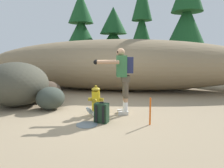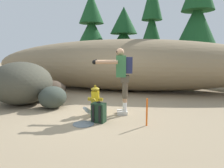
{
  "view_description": "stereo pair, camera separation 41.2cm",
  "coord_description": "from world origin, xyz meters",
  "px_view_note": "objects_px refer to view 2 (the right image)",
  "views": [
    {
      "loc": [
        1.28,
        -5.25,
        1.52
      ],
      "look_at": [
        0.39,
        0.18,
        0.75
      ],
      "focal_mm": 33.85,
      "sensor_mm": 36.0,
      "label": 1
    },
    {
      "loc": [
        1.68,
        -5.16,
        1.52
      ],
      "look_at": [
        0.39,
        0.18,
        0.75
      ],
      "focal_mm": 33.85,
      "sensor_mm": 36.0,
      "label": 2
    }
  ],
  "objects_px": {
    "fire_hydrant": "(95,101)",
    "utility_worker": "(121,73)",
    "boulder_small": "(51,90)",
    "survey_stake": "(147,112)",
    "boulder_large": "(21,83)",
    "boulder_mid": "(53,97)",
    "spare_backpack": "(99,113)"
  },
  "relations": [
    {
      "from": "utility_worker",
      "to": "spare_backpack",
      "type": "relative_size",
      "value": 3.57
    },
    {
      "from": "spare_backpack",
      "to": "boulder_large",
      "type": "height_order",
      "value": "boulder_large"
    },
    {
      "from": "fire_hydrant",
      "to": "survey_stake",
      "type": "relative_size",
      "value": 1.25
    },
    {
      "from": "utility_worker",
      "to": "fire_hydrant",
      "type": "bearing_deg",
      "value": 0.41
    },
    {
      "from": "boulder_large",
      "to": "boulder_mid",
      "type": "height_order",
      "value": "boulder_large"
    },
    {
      "from": "fire_hydrant",
      "to": "utility_worker",
      "type": "distance_m",
      "value": 0.99
    },
    {
      "from": "survey_stake",
      "to": "spare_backpack",
      "type": "bearing_deg",
      "value": 179.79
    },
    {
      "from": "spare_backpack",
      "to": "boulder_small",
      "type": "xyz_separation_m",
      "value": [
        -2.31,
        1.98,
        0.11
      ]
    },
    {
      "from": "boulder_mid",
      "to": "boulder_small",
      "type": "xyz_separation_m",
      "value": [
        -0.67,
        1.09,
        0.01
      ]
    },
    {
      "from": "fire_hydrant",
      "to": "boulder_small",
      "type": "xyz_separation_m",
      "value": [
        -2.03,
        1.37,
        -0.02
      ]
    },
    {
      "from": "fire_hydrant",
      "to": "boulder_small",
      "type": "distance_m",
      "value": 2.45
    },
    {
      "from": "boulder_mid",
      "to": "survey_stake",
      "type": "height_order",
      "value": "boulder_mid"
    },
    {
      "from": "fire_hydrant",
      "to": "boulder_large",
      "type": "xyz_separation_m",
      "value": [
        -2.53,
        0.51,
        0.31
      ]
    },
    {
      "from": "fire_hydrant",
      "to": "boulder_mid",
      "type": "bearing_deg",
      "value": 168.43
    },
    {
      "from": "boulder_small",
      "to": "boulder_mid",
      "type": "bearing_deg",
      "value": -58.53
    },
    {
      "from": "spare_backpack",
      "to": "boulder_mid",
      "type": "relative_size",
      "value": 0.57
    },
    {
      "from": "fire_hydrant",
      "to": "utility_worker",
      "type": "relative_size",
      "value": 0.45
    },
    {
      "from": "boulder_large",
      "to": "boulder_small",
      "type": "distance_m",
      "value": 1.05
    },
    {
      "from": "spare_backpack",
      "to": "boulder_mid",
      "type": "xyz_separation_m",
      "value": [
        -1.64,
        0.88,
        0.1
      ]
    },
    {
      "from": "fire_hydrant",
      "to": "boulder_mid",
      "type": "xyz_separation_m",
      "value": [
        -1.36,
        0.28,
        -0.03
      ]
    },
    {
      "from": "fire_hydrant",
      "to": "boulder_large",
      "type": "distance_m",
      "value": 2.6
    },
    {
      "from": "fire_hydrant",
      "to": "boulder_mid",
      "type": "height_order",
      "value": "fire_hydrant"
    },
    {
      "from": "fire_hydrant",
      "to": "boulder_small",
      "type": "relative_size",
      "value": 0.77
    },
    {
      "from": "boulder_large",
      "to": "fire_hydrant",
      "type": "bearing_deg",
      "value": -11.47
    },
    {
      "from": "boulder_mid",
      "to": "boulder_large",
      "type": "bearing_deg",
      "value": 168.65
    },
    {
      "from": "spare_backpack",
      "to": "survey_stake",
      "type": "distance_m",
      "value": 1.08
    },
    {
      "from": "fire_hydrant",
      "to": "boulder_large",
      "type": "bearing_deg",
      "value": 168.53
    },
    {
      "from": "utility_worker",
      "to": "boulder_mid",
      "type": "xyz_separation_m",
      "value": [
        -2.01,
        0.13,
        -0.75
      ]
    },
    {
      "from": "boulder_large",
      "to": "survey_stake",
      "type": "height_order",
      "value": "boulder_large"
    },
    {
      "from": "spare_backpack",
      "to": "boulder_mid",
      "type": "height_order",
      "value": "boulder_mid"
    },
    {
      "from": "utility_worker",
      "to": "boulder_large",
      "type": "height_order",
      "value": "utility_worker"
    },
    {
      "from": "boulder_small",
      "to": "survey_stake",
      "type": "xyz_separation_m",
      "value": [
        3.39,
        -1.98,
        -0.02
      ]
    }
  ]
}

